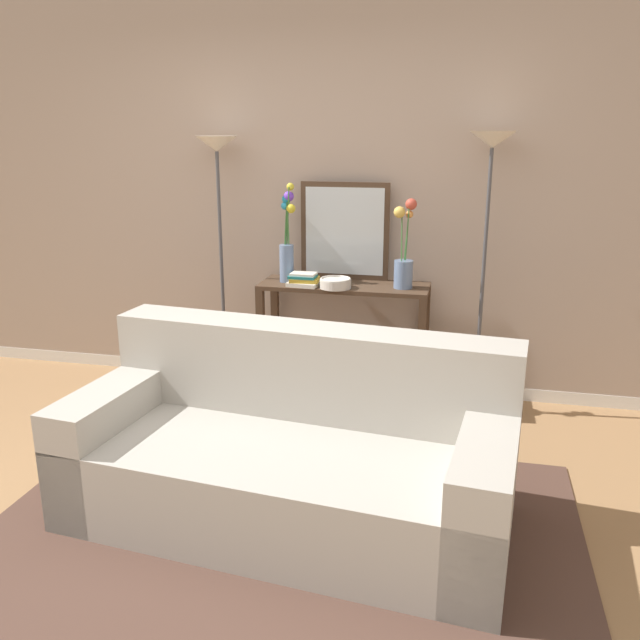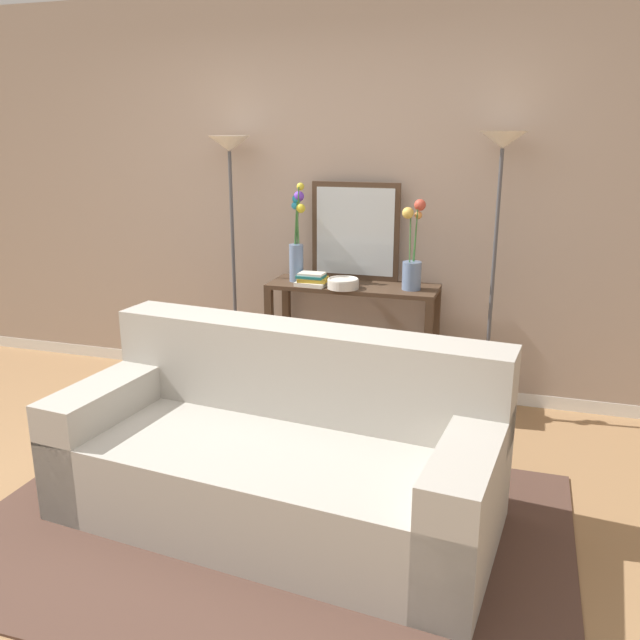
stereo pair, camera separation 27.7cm
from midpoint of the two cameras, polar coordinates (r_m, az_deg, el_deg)
The scene contains 13 objects.
ground_plane at distance 3.30m, azimuth -13.07°, elevation -17.94°, with size 16.00×16.00×0.02m, color #9E754C.
back_wall at distance 4.72m, azimuth -3.04°, elevation 10.41°, with size 12.00×0.15×2.71m.
area_rug at distance 3.27m, azimuth -5.87°, elevation -17.67°, with size 2.75×1.86×0.01m.
couch at distance 3.24m, azimuth -4.98°, elevation -11.67°, with size 2.15×1.14×0.88m.
console_table at distance 4.48m, azimuth 0.30°, elevation -0.16°, with size 1.13×0.39×0.83m.
floor_lamp_left at distance 4.61m, azimuth -10.47°, elevation 10.60°, with size 0.28×0.28×1.78m.
floor_lamp_right at distance 4.24m, azimuth 12.50°, elevation 10.37°, with size 0.28×0.28×1.81m.
wall_mirror at distance 4.52m, azimuth 0.36°, elevation 7.64°, with size 0.61×0.02×0.66m.
vase_tall_flowers at distance 4.46m, azimuth -4.64°, elevation 6.57°, with size 0.11×0.11×0.66m.
vase_short_flowers at distance 4.29m, azimuth 5.41°, elevation 5.33°, with size 0.14×0.12×0.58m.
fruit_bowl at distance 4.30m, azimuth -0.50°, elevation 3.20°, with size 0.20×0.20×0.07m.
book_stack at distance 4.37m, azimuth -3.22°, elevation 3.47°, with size 0.22×0.18×0.09m.
book_row_under_console at distance 4.73m, azimuth -3.80°, elevation -5.83°, with size 0.26×0.18×0.13m.
Camera 1 is at (1.15, -2.47, 1.81)m, focal length 37.15 mm.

